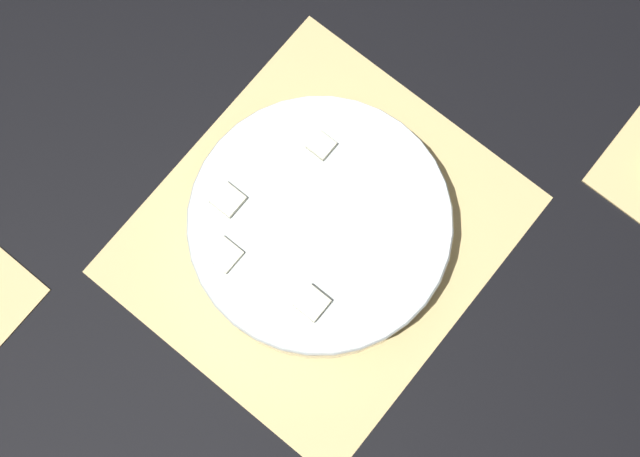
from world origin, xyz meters
TOP-DOWN VIEW (x-y plane):
  - ground_plane at (0.00, 0.00)m, footprint 6.00×6.00m
  - bamboo_mat_center at (0.00, 0.00)m, footprint 0.43×0.38m
  - fruit_salad_bowl at (0.00, -0.00)m, footprint 0.30×0.30m

SIDE VIEW (x-z plane):
  - ground_plane at x=0.00m, z-range 0.00..0.00m
  - bamboo_mat_center at x=0.00m, z-range 0.00..0.01m
  - fruit_salad_bowl at x=0.00m, z-range 0.01..0.09m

